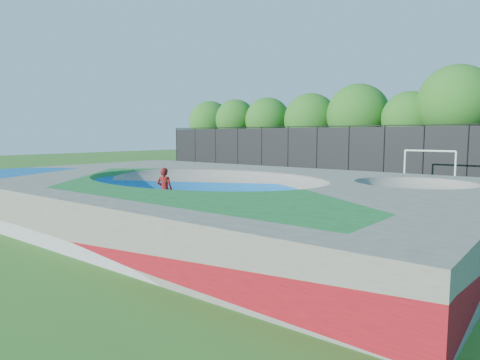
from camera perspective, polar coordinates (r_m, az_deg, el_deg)
name	(u,v)px	position (r m, az deg, el deg)	size (l,w,h in m)	color
ground	(203,213)	(18.04, -4.92, -4.34)	(120.00, 120.00, 0.00)	#2A601A
skate_deck	(203,195)	(17.92, -4.94, -1.98)	(22.00, 14.00, 1.50)	gray
skater	(165,190)	(18.25, -10.02, -1.30)	(0.69, 0.45, 1.88)	red
skateboard	(165,211)	(18.39, -9.97, -4.14)	(0.78, 0.22, 0.05)	black
soccer_goal	(429,160)	(31.76, 23.94, 2.45)	(3.38, 0.12, 2.23)	white
fence	(384,149)	(36.04, 18.67, 3.88)	(48.09, 0.09, 4.04)	black
treeline	(388,115)	(40.93, 19.12, 8.15)	(52.67, 7.76, 8.82)	#402F20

